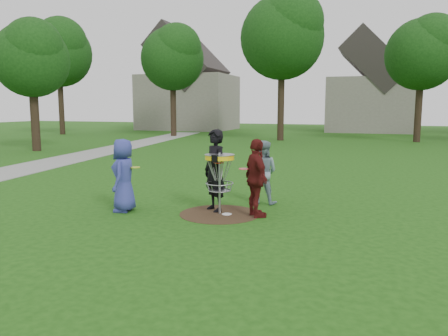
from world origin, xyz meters
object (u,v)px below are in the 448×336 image
(player_blue, at_px, (124,175))
(player_grey, at_px, (263,172))
(player_black, at_px, (215,170))
(player_maroon, at_px, (256,178))
(disc_golf_basket, at_px, (220,169))

(player_blue, height_order, player_grey, player_blue)
(player_blue, height_order, player_black, player_black)
(player_grey, bearing_deg, player_blue, 37.34)
(player_maroon, distance_m, disc_golf_basket, 0.85)
(player_black, xyz_separation_m, player_maroon, (1.04, -0.23, -0.09))
(player_grey, height_order, disc_golf_basket, player_grey)
(player_grey, height_order, player_maroon, player_maroon)
(player_blue, bearing_deg, disc_golf_basket, 88.18)
(player_blue, distance_m, player_black, 2.08)
(player_maroon, height_order, disc_golf_basket, player_maroon)
(player_blue, xyz_separation_m, player_black, (1.96, 0.69, 0.11))
(player_grey, bearing_deg, player_black, 57.43)
(player_maroon, bearing_deg, player_black, 40.18)
(disc_golf_basket, bearing_deg, player_black, 128.15)
(player_blue, xyz_separation_m, disc_golf_basket, (2.17, 0.43, 0.19))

